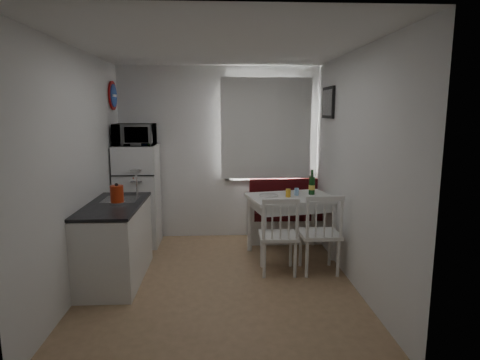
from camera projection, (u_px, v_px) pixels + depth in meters
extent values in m
cube|color=#987751|center=(220.00, 282.00, 4.60)|extent=(3.00, 3.50, 0.02)
cube|color=white|center=(218.00, 46.00, 4.16)|extent=(3.00, 3.50, 0.02)
cube|color=white|center=(219.00, 153.00, 6.10)|extent=(3.00, 0.02, 2.60)
cube|color=white|center=(219.00, 209.00, 2.66)|extent=(3.00, 0.02, 2.60)
cube|color=white|center=(80.00, 171.00, 4.31)|extent=(0.02, 3.50, 2.60)
cube|color=white|center=(354.00, 169.00, 4.45)|extent=(0.02, 3.50, 2.60)
cube|color=white|center=(265.00, 132.00, 6.05)|extent=(1.22, 0.06, 1.47)
cube|color=white|center=(266.00, 129.00, 5.98)|extent=(1.35, 0.02, 1.50)
cube|color=white|center=(116.00, 244.00, 4.62)|extent=(0.60, 1.30, 0.86)
cube|color=black|center=(114.00, 205.00, 4.54)|extent=(0.62, 1.32, 0.03)
cube|color=#99999E|center=(121.00, 203.00, 4.79)|extent=(0.40, 0.40, 0.10)
cylinder|color=silver|center=(137.00, 186.00, 4.95)|extent=(0.02, 0.02, 0.26)
cylinder|color=#1A449D|center=(113.00, 96.00, 5.59)|extent=(0.03, 0.40, 0.40)
cube|color=black|center=(328.00, 103.00, 5.41)|extent=(0.04, 0.52, 0.42)
cube|color=white|center=(290.00, 228.00, 6.08)|extent=(1.28, 0.49, 0.35)
cube|color=#500E12|center=(291.00, 213.00, 6.04)|extent=(1.22, 0.45, 0.12)
cube|color=#500E12|center=(289.00, 193.00, 6.18)|extent=(1.22, 0.10, 0.45)
cube|color=white|center=(291.00, 198.00, 5.33)|extent=(1.23, 0.97, 0.04)
cube|color=white|center=(291.00, 204.00, 5.35)|extent=(1.10, 0.84, 0.13)
cylinder|color=white|center=(290.00, 227.00, 5.40)|extent=(0.07, 0.07, 0.78)
cube|color=white|center=(278.00, 236.00, 4.82)|extent=(0.46, 0.44, 0.04)
cube|color=white|center=(281.00, 219.00, 4.58)|extent=(0.43, 0.05, 0.47)
cube|color=white|center=(319.00, 234.00, 4.84)|extent=(0.47, 0.45, 0.04)
cube|color=white|center=(324.00, 217.00, 4.60)|extent=(0.44, 0.05, 0.48)
cube|color=white|center=(138.00, 196.00, 5.80)|extent=(0.58, 0.58, 1.46)
imported|color=white|center=(135.00, 135.00, 5.60)|extent=(0.55, 0.38, 0.31)
cylinder|color=red|center=(117.00, 194.00, 4.50)|extent=(0.18, 0.18, 0.23)
cylinder|color=gold|center=(288.00, 193.00, 5.27)|extent=(0.06, 0.06, 0.11)
cylinder|color=#7FABD9|center=(297.00, 192.00, 5.37)|extent=(0.06, 0.06, 0.10)
cylinder|color=white|center=(269.00, 195.00, 5.33)|extent=(0.25, 0.25, 0.02)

